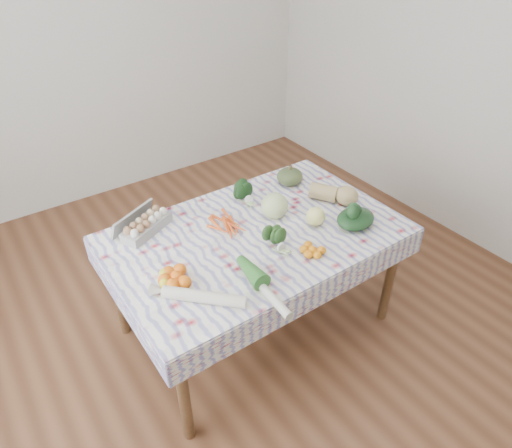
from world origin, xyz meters
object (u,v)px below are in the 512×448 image
Objects in this scene: dining_table at (256,244)px; cabbage at (275,206)px; kabocha_squash at (290,176)px; butternut_squash at (334,192)px; grapefruit at (316,216)px; egg_carton at (146,225)px.

cabbage is (0.18, 0.07, 0.16)m from dining_table.
butternut_squash reaches higher than kabocha_squash.
dining_table is 14.37× the size of grapefruit.
grapefruit is at bearing -21.97° from dining_table.
butternut_squash reaches higher than egg_carton.
cabbage is (-0.32, -0.26, 0.02)m from kabocha_squash.
butternut_squash is 0.29m from grapefruit.
dining_table is 0.25m from cabbage.
grapefruit is (0.33, -0.13, 0.14)m from dining_table.
kabocha_squash is 0.35m from butternut_squash.
cabbage reaches higher than butternut_squash.
kabocha_squash is 0.59× the size of butternut_squash.
grapefruit is (-0.26, -0.12, -0.01)m from butternut_squash.
butternut_squash is at bearing -74.77° from kabocha_squash.
kabocha_squash is at bearing 73.46° from butternut_squash.
butternut_squash is at bearing 25.07° from grapefruit.
dining_table is 9.98× the size of cabbage.
butternut_squash is (0.41, -0.08, -0.01)m from cabbage.
kabocha_squash is (1.01, -0.04, 0.01)m from egg_carton.
dining_table is at bearing -61.63° from egg_carton.
kabocha_squash is 0.49m from grapefruit.
kabocha_squash reaches higher than egg_carton.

